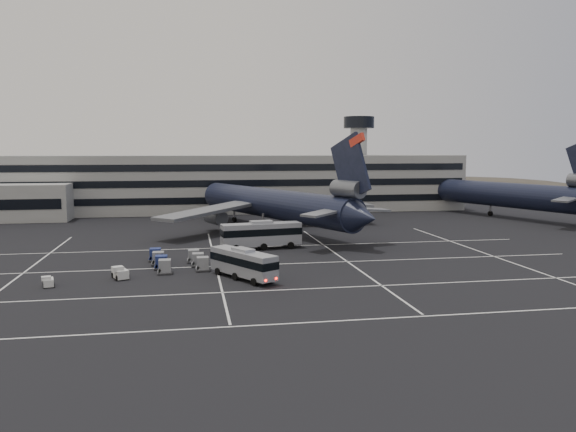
# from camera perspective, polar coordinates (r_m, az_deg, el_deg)

# --- Properties ---
(ground) EXTENTS (260.00, 260.00, 0.00)m
(ground) POSITION_cam_1_polar(r_m,az_deg,el_deg) (71.81, -2.35, -5.60)
(ground) COLOR black
(ground) RESTS_ON ground
(lane_markings) EXTENTS (90.00, 55.62, 0.01)m
(lane_markings) POSITION_cam_1_polar(r_m,az_deg,el_deg) (72.63, -1.68, -5.46)
(lane_markings) COLOR silver
(lane_markings) RESTS_ON ground
(terminal) EXTENTS (125.00, 26.00, 24.00)m
(terminal) POSITION_cam_1_polar(r_m,az_deg,el_deg) (141.07, -7.44, 3.25)
(terminal) COLOR gray
(terminal) RESTS_ON ground
(hills) EXTENTS (352.00, 180.00, 44.00)m
(hills) POSITION_cam_1_polar(r_m,az_deg,el_deg) (242.63, -3.51, 0.23)
(hills) COLOR #38332B
(hills) RESTS_ON ground
(trijet_main) EXTENTS (43.71, 54.87, 18.08)m
(trijet_main) POSITION_cam_1_polar(r_m,az_deg,el_deg) (106.12, -1.48, 1.27)
(trijet_main) COLOR black
(trijet_main) RESTS_ON ground
(trijet_far) EXTENTS (27.57, 55.87, 18.08)m
(trijet_far) POSITION_cam_1_polar(r_m,az_deg,el_deg) (138.36, 20.24, 2.21)
(trijet_far) COLOR black
(trijet_far) RESTS_ON ground
(bus_near) EXTENTS (7.50, 10.27, 3.71)m
(bus_near) POSITION_cam_1_polar(r_m,az_deg,el_deg) (67.25, -4.58, -4.70)
(bus_near) COLOR #A0A2A8
(bus_near) RESTS_ON ground
(bus_far) EXTENTS (12.79, 4.68, 4.42)m
(bus_far) POSITION_cam_1_polar(r_m,az_deg,el_deg) (87.28, -2.73, -1.79)
(bus_far) COLOR #A0A2A8
(bus_far) RESTS_ON ground
(tug_a) EXTENTS (1.64, 2.18, 1.26)m
(tug_a) POSITION_cam_1_polar(r_m,az_deg,el_deg) (69.14, -23.16, -6.16)
(tug_a) COLOR silver
(tug_a) RESTS_ON ground
(tug_b) EXTENTS (2.36, 2.87, 1.61)m
(tug_b) POSITION_cam_1_polar(r_m,az_deg,el_deg) (70.26, -16.65, -5.57)
(tug_b) COLOR silver
(tug_b) RESTS_ON ground
(uld_cluster) EXTENTS (8.50, 10.87, 1.77)m
(uld_cluster) POSITION_cam_1_polar(r_m,az_deg,el_deg) (75.67, -11.28, -4.43)
(uld_cluster) COLOR #2D2D30
(uld_cluster) RESTS_ON ground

